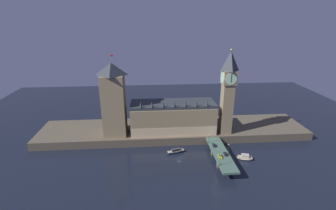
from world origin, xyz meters
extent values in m
plane|color=black|center=(0.00, 0.00, 0.00)|extent=(400.00, 400.00, 0.00)
cube|color=brown|center=(0.00, 39.00, 3.21)|extent=(220.00, 42.00, 6.43)
cube|color=#8E7A56|center=(-1.38, 32.45, 17.25)|extent=(66.25, 23.89, 21.65)
cube|color=#D5B989|center=(-1.38, 20.38, 10.32)|extent=(66.25, 0.20, 7.79)
cube|color=#2D3338|center=(-1.38, 32.45, 29.28)|extent=(66.25, 21.98, 2.40)
cone|color=#2D3338|center=(-26.22, 22.29, 32.86)|extent=(2.40, 2.40, 4.76)
cone|color=#2D3338|center=(-17.94, 22.29, 32.86)|extent=(2.40, 2.40, 4.76)
cone|color=#2D3338|center=(-9.66, 22.29, 32.86)|extent=(2.40, 2.40, 4.76)
cone|color=#2D3338|center=(-1.38, 22.29, 32.86)|extent=(2.40, 2.40, 4.76)
cone|color=#2D3338|center=(6.90, 22.29, 32.86)|extent=(2.40, 2.40, 4.76)
cone|color=#2D3338|center=(15.18, 22.29, 32.86)|extent=(2.40, 2.40, 4.76)
cone|color=#2D3338|center=(23.46, 22.29, 32.86)|extent=(2.40, 2.40, 4.76)
cube|color=#8E7A56|center=(39.82, 25.72, 26.36)|extent=(8.45, 8.45, 39.86)
cube|color=#8E7A56|center=(39.82, 25.72, 51.39)|extent=(9.97, 9.97, 10.21)
cylinder|color=#B7E5B7|center=(39.82, 20.61, 51.39)|extent=(8.68, 0.25, 8.68)
cylinder|color=#B7E5B7|center=(39.82, 30.83, 51.39)|extent=(8.68, 0.25, 8.68)
cylinder|color=#B7E5B7|center=(44.93, 25.72, 51.39)|extent=(0.25, 8.68, 8.68)
cylinder|color=#B7E5B7|center=(34.71, 25.72, 51.39)|extent=(0.25, 8.68, 8.68)
cube|color=black|center=(39.82, 20.43, 52.04)|extent=(0.36, 0.10, 6.51)
pyramid|color=#2D3338|center=(39.82, 25.72, 63.64)|extent=(9.97, 9.97, 14.29)
sphere|color=gold|center=(39.82, 25.72, 71.59)|extent=(1.60, 1.60, 1.60)
cube|color=#8E7A56|center=(-46.77, 29.91, 30.16)|extent=(16.82, 16.82, 47.46)
pyramid|color=#2D3338|center=(-46.77, 29.91, 58.35)|extent=(17.15, 17.15, 8.91)
cylinder|color=#99999E|center=(-46.77, 29.91, 65.80)|extent=(0.24, 0.24, 6.00)
cube|color=red|center=(-45.67, 29.91, 67.90)|extent=(2.00, 0.08, 1.20)
cube|color=#476656|center=(28.19, -5.00, 5.46)|extent=(10.50, 46.00, 1.40)
cube|color=brown|center=(28.19, -12.67, 2.38)|extent=(8.93, 3.20, 4.76)
cube|color=brown|center=(28.19, 2.67, 2.38)|extent=(8.93, 3.20, 4.76)
cube|color=black|center=(25.88, 4.56, 6.75)|extent=(1.85, 4.64, 0.82)
cube|color=black|center=(25.88, 4.56, 7.38)|extent=(1.52, 2.09, 0.45)
cylinder|color=black|center=(25.00, 6.00, 6.48)|extent=(0.22, 0.64, 0.64)
cylinder|color=black|center=(26.76, 6.00, 6.48)|extent=(0.22, 0.64, 0.64)
cylinder|color=black|center=(25.00, 3.12, 6.48)|extent=(0.22, 0.64, 0.64)
cylinder|color=black|center=(26.76, 3.12, 6.48)|extent=(0.22, 0.64, 0.64)
cube|color=yellow|center=(25.88, -10.56, 6.75)|extent=(1.86, 4.69, 0.83)
cube|color=black|center=(25.88, -10.56, 7.39)|extent=(1.53, 2.11, 0.45)
cylinder|color=black|center=(24.99, -9.10, 6.48)|extent=(0.22, 0.64, 0.64)
cylinder|color=black|center=(26.76, -9.10, 6.48)|extent=(0.22, 0.64, 0.64)
cylinder|color=black|center=(24.99, -12.01, 6.48)|extent=(0.22, 0.64, 0.64)
cylinder|color=black|center=(26.76, -12.01, 6.48)|extent=(0.22, 0.64, 0.64)
cube|color=black|center=(30.50, -7.87, 6.74)|extent=(1.96, 4.28, 0.80)
cube|color=black|center=(30.50, -7.87, 7.36)|extent=(1.61, 1.93, 0.45)
cylinder|color=black|center=(31.43, -9.20, 6.48)|extent=(0.22, 0.64, 0.64)
cylinder|color=black|center=(29.57, -9.20, 6.48)|extent=(0.22, 0.64, 0.64)
cylinder|color=black|center=(31.43, -6.55, 6.48)|extent=(0.22, 0.64, 0.64)
cylinder|color=black|center=(29.57, -6.55, 6.48)|extent=(0.22, 0.64, 0.64)
cylinder|color=black|center=(23.57, -19.15, 6.55)|extent=(0.28, 0.28, 0.77)
cylinder|color=gray|center=(23.57, -19.15, 7.26)|extent=(0.38, 0.38, 0.64)
sphere|color=tan|center=(23.57, -19.15, 7.68)|extent=(0.21, 0.21, 0.21)
cylinder|color=#2D3333|center=(23.17, -19.72, 6.41)|extent=(0.56, 0.56, 0.50)
cylinder|color=#2D3333|center=(23.17, -19.72, 9.56)|extent=(0.18, 0.18, 5.79)
sphere|color=#F9E5A3|center=(23.17, -19.72, 13.00)|extent=(0.60, 0.60, 0.60)
sphere|color=#F9E5A3|center=(22.72, -19.72, 12.65)|extent=(0.44, 0.44, 0.44)
sphere|color=#F9E5A3|center=(23.62, -19.72, 12.65)|extent=(0.44, 0.44, 0.44)
cylinder|color=#2D3333|center=(33.21, -5.00, 6.41)|extent=(0.56, 0.56, 0.50)
cylinder|color=#2D3333|center=(33.21, -5.00, 9.27)|extent=(0.18, 0.18, 5.22)
sphere|color=#F9E5A3|center=(33.21, -5.00, 12.43)|extent=(0.60, 0.60, 0.60)
sphere|color=#F9E5A3|center=(32.76, -5.00, 12.08)|extent=(0.44, 0.44, 0.44)
sphere|color=#F9E5A3|center=(33.66, -5.00, 12.08)|extent=(0.44, 0.44, 0.44)
cylinder|color=#2D3333|center=(23.17, 9.72, 6.41)|extent=(0.56, 0.56, 0.50)
cylinder|color=#2D3333|center=(23.17, 9.72, 9.35)|extent=(0.18, 0.18, 5.38)
sphere|color=#F9E5A3|center=(23.17, 9.72, 12.59)|extent=(0.60, 0.60, 0.60)
sphere|color=#F9E5A3|center=(22.72, 9.72, 12.24)|extent=(0.44, 0.44, 0.44)
sphere|color=#F9E5A3|center=(23.62, 9.72, 12.24)|extent=(0.44, 0.44, 0.44)
ellipsoid|color=#1E2842|center=(-1.44, 7.76, 0.81)|extent=(14.57, 7.23, 1.62)
cube|color=tan|center=(-1.44, 7.76, 1.55)|extent=(12.74, 6.08, 0.24)
cube|color=#2D333D|center=(-1.44, 7.76, 2.48)|extent=(6.72, 3.85, 1.62)
ellipsoid|color=#B2A893|center=(45.77, -4.70, 0.93)|extent=(11.86, 7.54, 1.87)
cube|color=tan|center=(45.77, -4.70, 1.78)|extent=(10.34, 6.25, 0.24)
cube|color=#B7B2A8|center=(45.77, -4.70, 2.84)|extent=(5.55, 4.21, 1.87)
camera|label=1|loc=(-19.20, -147.08, 93.25)|focal=26.00mm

